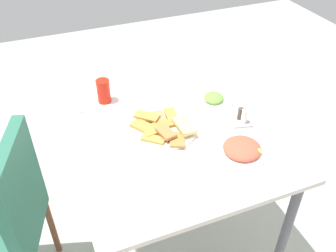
{
  "coord_description": "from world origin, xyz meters",
  "views": [
    {
      "loc": [
        -1.2,
        0.49,
        1.79
      ],
      "look_at": [
        0.01,
        0.01,
        0.77
      ],
      "focal_mm": 39.47,
      "sensor_mm": 36.0,
      "label": 1
    }
  ],
  "objects_px": {
    "pide_platter": "(164,128)",
    "soda_can": "(104,91)",
    "spoon": "(73,104)",
    "fork": "(80,103)",
    "dining_table": "(170,146)",
    "salad_plate_rice": "(242,149)",
    "dining_chair": "(4,219)",
    "paper_napkin": "(77,104)",
    "salad_plate_greens": "(214,99)",
    "condiment_caddy": "(242,119)"
  },
  "relations": [
    {
      "from": "dining_chair",
      "to": "salad_plate_rice",
      "type": "bearing_deg",
      "value": -101.73
    },
    {
      "from": "spoon",
      "to": "soda_can",
      "type": "bearing_deg",
      "value": -91.15
    },
    {
      "from": "dining_table",
      "to": "salad_plate_rice",
      "type": "bearing_deg",
      "value": -136.3
    },
    {
      "from": "spoon",
      "to": "condiment_caddy",
      "type": "bearing_deg",
      "value": -113.91
    },
    {
      "from": "dining_table",
      "to": "condiment_caddy",
      "type": "relative_size",
      "value": 9.19
    },
    {
      "from": "salad_plate_greens",
      "to": "salad_plate_rice",
      "type": "relative_size",
      "value": 0.86
    },
    {
      "from": "fork",
      "to": "dining_table",
      "type": "bearing_deg",
      "value": -128.7
    },
    {
      "from": "salad_plate_greens",
      "to": "fork",
      "type": "relative_size",
      "value": 1.14
    },
    {
      "from": "dining_table",
      "to": "soda_can",
      "type": "relative_size",
      "value": 8.24
    },
    {
      "from": "fork",
      "to": "spoon",
      "type": "xyz_separation_m",
      "value": [
        0.0,
        0.04,
        0.0
      ]
    },
    {
      "from": "condiment_caddy",
      "to": "salad_plate_greens",
      "type": "bearing_deg",
      "value": 10.71
    },
    {
      "from": "salad_plate_greens",
      "to": "fork",
      "type": "height_order",
      "value": "salad_plate_greens"
    },
    {
      "from": "salad_plate_rice",
      "to": "paper_napkin",
      "type": "bearing_deg",
      "value": 43.32
    },
    {
      "from": "spoon",
      "to": "fork",
      "type": "bearing_deg",
      "value": -82.22
    },
    {
      "from": "spoon",
      "to": "condiment_caddy",
      "type": "height_order",
      "value": "condiment_caddy"
    },
    {
      "from": "dining_chair",
      "to": "spoon",
      "type": "relative_size",
      "value": 5.39
    },
    {
      "from": "paper_napkin",
      "to": "salad_plate_rice",
      "type": "bearing_deg",
      "value": -136.68
    },
    {
      "from": "salad_plate_greens",
      "to": "soda_can",
      "type": "xyz_separation_m",
      "value": [
        0.2,
        0.51,
        0.05
      ]
    },
    {
      "from": "salad_plate_greens",
      "to": "dining_chair",
      "type": "bearing_deg",
      "value": 99.61
    },
    {
      "from": "dining_chair",
      "to": "salad_plate_rice",
      "type": "xyz_separation_m",
      "value": [
        -0.21,
        -1.0,
        0.24
      ]
    },
    {
      "from": "paper_napkin",
      "to": "fork",
      "type": "bearing_deg",
      "value": -90.0
    },
    {
      "from": "fork",
      "to": "paper_napkin",
      "type": "bearing_deg",
      "value": 99.72
    },
    {
      "from": "paper_napkin",
      "to": "spoon",
      "type": "distance_m",
      "value": 0.02
    },
    {
      "from": "dining_chair",
      "to": "condiment_caddy",
      "type": "height_order",
      "value": "dining_chair"
    },
    {
      "from": "dining_table",
      "to": "soda_can",
      "type": "height_order",
      "value": "soda_can"
    },
    {
      "from": "paper_napkin",
      "to": "condiment_caddy",
      "type": "distance_m",
      "value": 0.81
    },
    {
      "from": "spoon",
      "to": "dining_chair",
      "type": "bearing_deg",
      "value": 143.43
    },
    {
      "from": "soda_can",
      "to": "spoon",
      "type": "xyz_separation_m",
      "value": [
        0.02,
        0.16,
        -0.06
      ]
    },
    {
      "from": "dining_table",
      "to": "soda_can",
      "type": "xyz_separation_m",
      "value": [
        0.35,
        0.21,
        0.15
      ]
    },
    {
      "from": "fork",
      "to": "pide_platter",
      "type": "bearing_deg",
      "value": -128.72
    },
    {
      "from": "salad_plate_rice",
      "to": "fork",
      "type": "relative_size",
      "value": 1.32
    },
    {
      "from": "soda_can",
      "to": "spoon",
      "type": "distance_m",
      "value": 0.17
    },
    {
      "from": "dining_chair",
      "to": "soda_can",
      "type": "relative_size",
      "value": 7.52
    },
    {
      "from": "dining_chair",
      "to": "paper_napkin",
      "type": "relative_size",
      "value": 6.59
    },
    {
      "from": "salad_plate_rice",
      "to": "spoon",
      "type": "bearing_deg",
      "value": 44.19
    },
    {
      "from": "pide_platter",
      "to": "soda_can",
      "type": "distance_m",
      "value": 0.38
    },
    {
      "from": "dining_chair",
      "to": "fork",
      "type": "distance_m",
      "value": 0.64
    },
    {
      "from": "soda_can",
      "to": "paper_napkin",
      "type": "relative_size",
      "value": 0.88
    },
    {
      "from": "dining_chair",
      "to": "salad_plate_greens",
      "type": "xyz_separation_m",
      "value": [
        0.18,
        -1.07,
        0.23
      ]
    },
    {
      "from": "salad_plate_rice",
      "to": "condiment_caddy",
      "type": "height_order",
      "value": "condiment_caddy"
    },
    {
      "from": "spoon",
      "to": "salad_plate_greens",
      "type": "bearing_deg",
      "value": -101.19
    },
    {
      "from": "salad_plate_rice",
      "to": "soda_can",
      "type": "distance_m",
      "value": 0.74
    },
    {
      "from": "dining_chair",
      "to": "salad_plate_rice",
      "type": "height_order",
      "value": "dining_chair"
    },
    {
      "from": "salad_plate_rice",
      "to": "condiment_caddy",
      "type": "bearing_deg",
      "value": -30.03
    },
    {
      "from": "salad_plate_greens",
      "to": "soda_can",
      "type": "distance_m",
      "value": 0.55
    },
    {
      "from": "soda_can",
      "to": "fork",
      "type": "distance_m",
      "value": 0.13
    },
    {
      "from": "spoon",
      "to": "pide_platter",
      "type": "bearing_deg",
      "value": -127.56
    },
    {
      "from": "paper_napkin",
      "to": "dining_chair",
      "type": "bearing_deg",
      "value": 134.39
    },
    {
      "from": "salad_plate_greens",
      "to": "salad_plate_rice",
      "type": "xyz_separation_m",
      "value": [
        -0.39,
        0.07,
        0.0
      ]
    },
    {
      "from": "pide_platter",
      "to": "spoon",
      "type": "bearing_deg",
      "value": 44.66
    }
  ]
}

